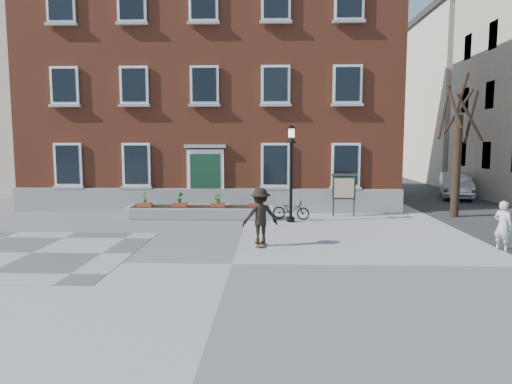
{
  "coord_description": "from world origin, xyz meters",
  "views": [
    {
      "loc": [
        1.07,
        -11.9,
        3.27
      ],
      "look_at": [
        0.5,
        4.0,
        1.5
      ],
      "focal_mm": 32.0,
      "sensor_mm": 36.0,
      "label": 1
    }
  ],
  "objects_px": {
    "notice_board": "(344,188)",
    "skateboarder": "(260,216)",
    "bystander": "(503,226)",
    "parked_car": "(456,185)",
    "bicycle": "(291,210)",
    "lamp_post": "(291,160)"
  },
  "relations": [
    {
      "from": "parked_car",
      "to": "bystander",
      "type": "bearing_deg",
      "value": -89.69
    },
    {
      "from": "bicycle",
      "to": "bystander",
      "type": "height_order",
      "value": "bystander"
    },
    {
      "from": "bicycle",
      "to": "bystander",
      "type": "bearing_deg",
      "value": -118.04
    },
    {
      "from": "bicycle",
      "to": "notice_board",
      "type": "xyz_separation_m",
      "value": [
        2.34,
        0.91,
        0.85
      ]
    },
    {
      "from": "lamp_post",
      "to": "skateboarder",
      "type": "bearing_deg",
      "value": -104.64
    },
    {
      "from": "bystander",
      "to": "skateboarder",
      "type": "bearing_deg",
      "value": 52.83
    },
    {
      "from": "bystander",
      "to": "notice_board",
      "type": "relative_size",
      "value": 0.81
    },
    {
      "from": "bystander",
      "to": "lamp_post",
      "type": "height_order",
      "value": "lamp_post"
    },
    {
      "from": "lamp_post",
      "to": "parked_car",
      "type": "bearing_deg",
      "value": 39.75
    },
    {
      "from": "parked_car",
      "to": "notice_board",
      "type": "distance_m",
      "value": 10.07
    },
    {
      "from": "bicycle",
      "to": "bystander",
      "type": "distance_m",
      "value": 8.1
    },
    {
      "from": "notice_board",
      "to": "skateboarder",
      "type": "relative_size",
      "value": 1.02
    },
    {
      "from": "bystander",
      "to": "notice_board",
      "type": "height_order",
      "value": "notice_board"
    },
    {
      "from": "parked_car",
      "to": "notice_board",
      "type": "height_order",
      "value": "notice_board"
    },
    {
      "from": "parked_car",
      "to": "notice_board",
      "type": "bearing_deg",
      "value": -121.84
    },
    {
      "from": "skateboarder",
      "to": "bystander",
      "type": "bearing_deg",
      "value": -2.83
    },
    {
      "from": "bystander",
      "to": "lamp_post",
      "type": "distance_m",
      "value": 7.95
    },
    {
      "from": "lamp_post",
      "to": "skateboarder",
      "type": "distance_m",
      "value": 4.76
    },
    {
      "from": "bicycle",
      "to": "lamp_post",
      "type": "bearing_deg",
      "value": -170.61
    },
    {
      "from": "notice_board",
      "to": "bicycle",
      "type": "bearing_deg",
      "value": -158.66
    },
    {
      "from": "parked_car",
      "to": "bicycle",
      "type": "bearing_deg",
      "value": -125.89
    },
    {
      "from": "parked_car",
      "to": "skateboarder",
      "type": "relative_size",
      "value": 2.44
    }
  ]
}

